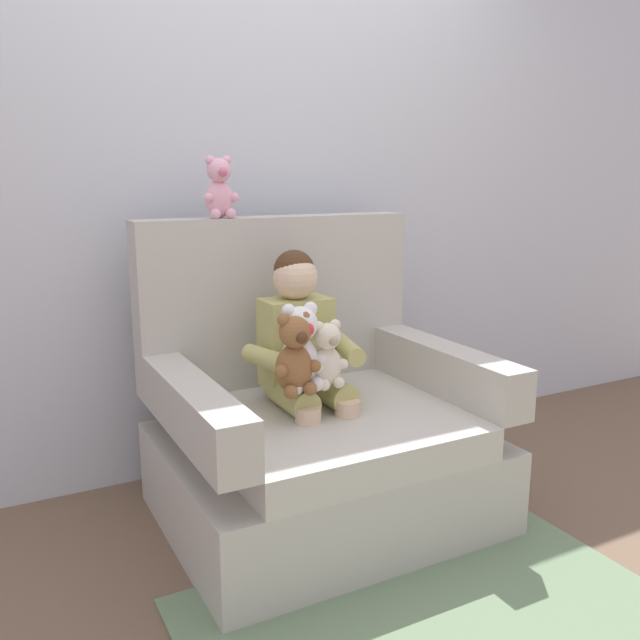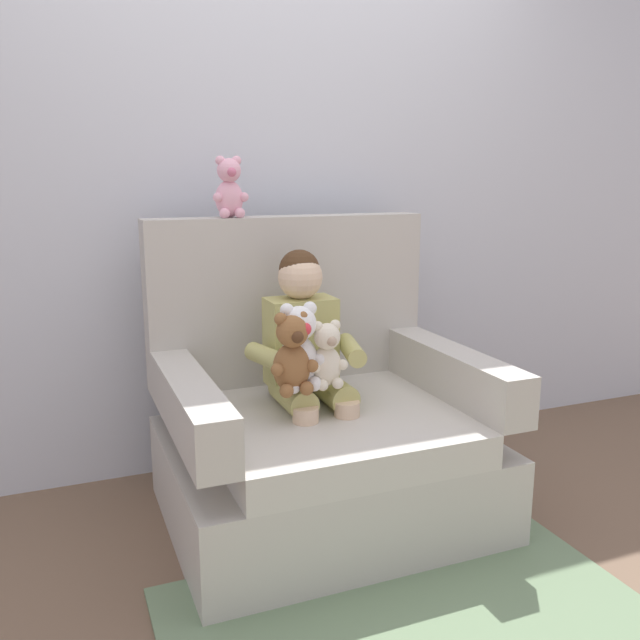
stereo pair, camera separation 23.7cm
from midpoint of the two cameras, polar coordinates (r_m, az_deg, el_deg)
The scene contains 9 objects.
ground_plane at distance 2.72m, azimuth -2.30°, elevation -16.40°, with size 8.00×8.00×0.00m, color brown.
back_wall at distance 3.04m, azimuth -8.42°, elevation 12.11°, with size 6.00×0.10×2.60m, color silver.
floor_rug at distance 2.17m, azimuth 7.06°, elevation -24.51°, with size 1.44×1.03×0.01m, color slate.
armchair at distance 2.62m, azimuth -2.94°, elevation -9.33°, with size 1.17×0.96×1.14m.
seated_child at distance 2.52m, azimuth -4.10°, elevation -2.54°, with size 0.45×0.39×0.82m.
plush_white at distance 2.36m, azimuth -4.58°, elevation -2.56°, with size 0.19×0.15×0.31m.
plush_cream at distance 2.39m, azimuth -2.22°, elevation -3.12°, with size 0.14×0.12×0.24m.
plush_brown at distance 2.31m, azimuth -5.10°, elevation -3.13°, with size 0.17×0.14×0.29m.
plush_pink_on_backrest at distance 2.67m, azimuth -11.14°, elevation 10.85°, with size 0.14×0.12×0.24m.
Camera 1 is at (-1.13, -2.10, 1.31)m, focal length 37.62 mm.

